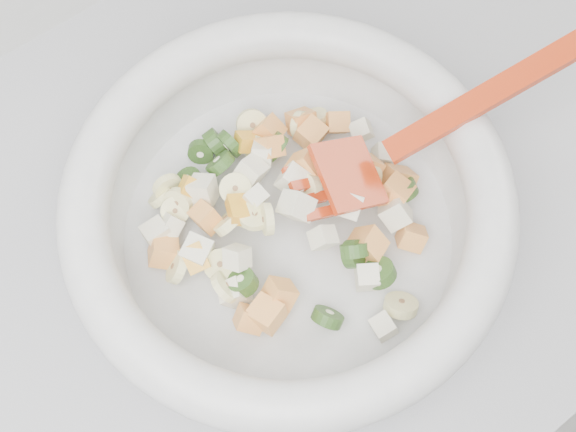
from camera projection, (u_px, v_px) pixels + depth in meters
counter at (249, 348)px, 1.04m from camera, size 2.00×0.60×0.90m
mixing_bowl at (289, 211)px, 0.58m from camera, size 0.46×0.36×0.15m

